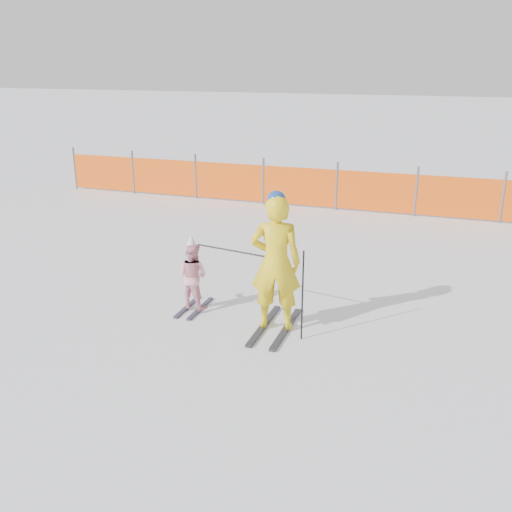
{
  "coord_description": "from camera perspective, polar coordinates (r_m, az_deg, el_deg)",
  "views": [
    {
      "loc": [
        2.56,
        -6.97,
        3.72
      ],
      "look_at": [
        0.0,
        0.5,
        1.0
      ],
      "focal_mm": 40.0,
      "sensor_mm": 36.0,
      "label": 1
    }
  ],
  "objects": [
    {
      "name": "ground",
      "position": [
        8.3,
        -1.13,
        -7.61
      ],
      "size": [
        120.0,
        120.0,
        0.0
      ],
      "primitive_type": "plane",
      "color": "white",
      "rests_on": "ground"
    },
    {
      "name": "ski_poles",
      "position": [
        8.06,
        1.18,
        -1.78
      ],
      "size": [
        1.76,
        0.46,
        1.31
      ],
      "color": "black",
      "rests_on": "ground"
    },
    {
      "name": "safety_fence",
      "position": [
        15.21,
        4.91,
        6.95
      ],
      "size": [
        14.37,
        0.06,
        1.25
      ],
      "color": "#595960",
      "rests_on": "ground"
    },
    {
      "name": "child",
      "position": [
        8.88,
        -6.36,
        -1.91
      ],
      "size": [
        0.57,
        0.88,
        1.24
      ],
      "color": "black",
      "rests_on": "ground"
    },
    {
      "name": "adult",
      "position": [
        8.01,
        1.98,
        -0.62
      ],
      "size": [
        0.8,
        1.39,
        2.05
      ],
      "color": "black",
      "rests_on": "ground"
    }
  ]
}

